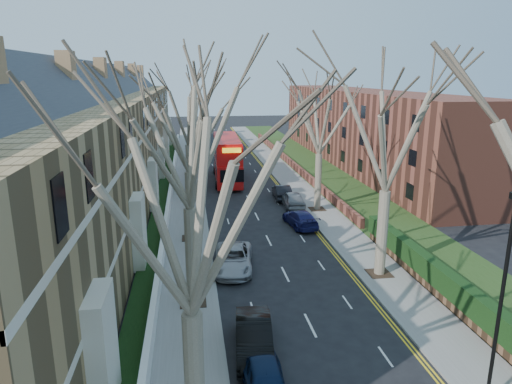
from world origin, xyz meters
name	(u,v)px	position (x,y,z in m)	size (l,w,h in m)	color
ground	(328,362)	(0.00, 0.00, 0.00)	(240.00, 240.00, 0.00)	black
pavement_left	(187,174)	(-6.00, 39.00, 0.06)	(3.00, 102.00, 0.12)	slate
pavement_right	(283,171)	(6.00, 39.00, 0.06)	(3.00, 102.00, 0.12)	slate
terrace_left	(109,141)	(-13.65, 31.00, 5.53)	(9.70, 78.00, 13.60)	olive
flats_right	(360,128)	(17.46, 43.00, 4.98)	(13.97, 54.00, 10.00)	brown
wall_hedge_right	(469,303)	(7.70, 2.00, 1.12)	(0.70, 24.00, 1.80)	brown
front_wall_left	(171,186)	(-7.65, 31.00, 0.62)	(0.30, 78.00, 1.00)	white
grass_verge_right	(317,170)	(10.50, 39.00, 0.15)	(6.00, 102.00, 0.06)	#243C16
lamp_post	(502,295)	(5.00, -3.50, 4.57)	(0.18, 0.50, 8.11)	black
tree_left_near	(187,188)	(-5.70, -4.00, 8.93)	(9.80, 9.80, 13.73)	brown
tree_left_mid	(187,127)	(-5.70, 6.00, 9.56)	(10.50, 10.50, 14.71)	brown
tree_left_far	(187,115)	(-5.70, 16.00, 9.24)	(10.15, 10.15, 14.22)	brown
tree_left_dist	(187,101)	(-5.70, 28.00, 9.56)	(10.50, 10.50, 14.71)	brown
tree_right_mid	(390,119)	(5.70, 8.00, 9.56)	(10.50, 10.50, 14.71)	brown
tree_right_far	(321,108)	(5.70, 22.00, 9.24)	(10.15, 10.15, 14.22)	brown
double_decker_bus	(227,160)	(-1.38, 35.06, 2.46)	(3.27, 12.07, 4.98)	#BB0E0D
car_left_near	(266,383)	(-3.05, -1.89, 0.69)	(1.62, 4.03, 1.37)	#0A1936
car_left_mid	(254,337)	(-3.08, 1.20, 0.75)	(1.58, 4.54, 1.49)	black
car_left_far	(233,259)	(-3.12, 10.21, 0.72)	(2.37, 5.15, 1.43)	#9C9CA1
car_right_near	(300,218)	(3.11, 17.88, 0.67)	(1.87, 4.59, 1.33)	#161750
car_right_mid	(293,199)	(3.70, 23.32, 0.77)	(1.82, 4.52, 1.54)	gray
car_right_far	(282,192)	(3.31, 26.37, 0.71)	(1.51, 4.33, 1.43)	black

